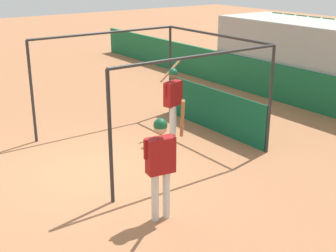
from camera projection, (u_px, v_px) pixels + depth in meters
ground_plane at (91, 172)px, 9.84m from camera, size 60.00×60.00×0.00m
outfield_wall at (314, 92)px, 13.68m from camera, size 24.00×0.12×1.16m
batting_cage at (191, 93)px, 11.53m from camera, size 3.87×4.15×2.52m
player_batter at (173, 96)px, 11.43m from camera, size 0.59×0.86×1.90m
player_waiting at (161, 159)px, 7.69m from camera, size 0.52×0.85×2.16m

